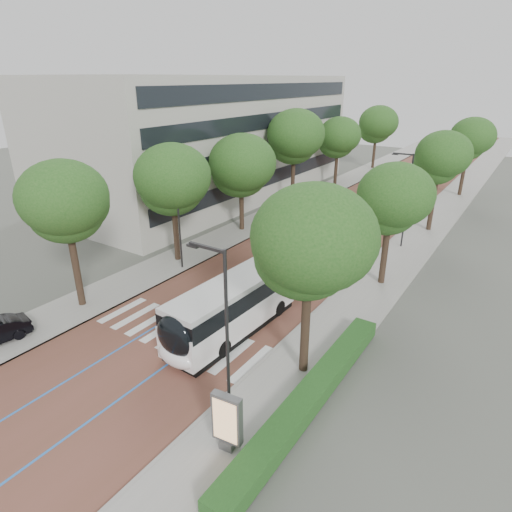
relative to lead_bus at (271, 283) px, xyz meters
The scene contains 22 objects.
ground 7.57m from the lead_bus, 111.57° to the right, with size 160.00×160.00×0.00m, color #51544C.
road 33.28m from the lead_bus, 94.69° to the left, with size 11.00×140.00×0.02m, color brown.
sidewalk_left 34.70m from the lead_bus, 107.14° to the left, with size 4.00×140.00×0.12m, color gray.
sidewalk_right 33.51m from the lead_bus, 81.78° to the left, with size 4.00×140.00×0.12m, color gray.
kerb_left 34.19m from the lead_bus, 104.09° to the left, with size 0.20×140.00×0.14m, color gray.
kerb_right 33.29m from the lead_bus, 85.03° to the left, with size 0.20×140.00×0.14m, color gray.
zebra_crossing 6.59m from the lead_bus, 113.20° to the right, with size 10.55×3.60×0.01m.
lane_line_left 33.45m from the lead_bus, 97.42° to the left, with size 0.12×126.00×0.01m, color blue.
lane_line_right 33.19m from the lead_bus, 91.93° to the left, with size 0.12×126.00×0.01m, color blue.
office_building 31.11m from the lead_bus, 136.40° to the left, with size 18.11×40.00×14.00m.
hedge 9.44m from the lead_bus, 47.11° to the right, with size 1.20×14.00×0.80m, color #1E4819.
streetlight_near 11.08m from the lead_bus, 68.43° to the right, with size 1.82×0.20×8.00m.
streetlight_far 15.95m from the lead_bus, 75.54° to the left, with size 1.82×0.20×8.00m.
lamp_post_left 9.23m from the lead_bus, behind, with size 0.14×0.14×8.00m, color #28282A.
trees_left 22.63m from the lead_bus, 117.57° to the left, with size 6.26×60.64×10.23m.
trees_right 15.49m from the lead_bus, 70.16° to the left, with size 5.65×47.44×9.16m.
lead_bus is the anchor object (origin of this frame).
bus_queued_0 16.01m from the lead_bus, 91.12° to the left, with size 2.90×12.47×3.20m.
bus_queued_1 28.98m from the lead_bus, 91.00° to the left, with size 3.11×12.50×3.20m.
bus_queued_2 42.22m from the lead_bus, 90.34° to the left, with size 3.27×12.53×3.20m.
bus_queued_3 54.83m from the lead_bus, 90.37° to the left, with size 2.59×12.41×3.20m.
ad_panel 11.98m from the lead_bus, 66.29° to the right, with size 1.27×0.54×2.57m.
Camera 1 is at (15.58, -14.15, 13.79)m, focal length 30.00 mm.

